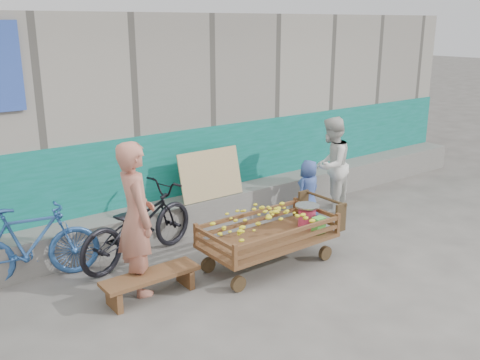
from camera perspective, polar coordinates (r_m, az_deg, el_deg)
ground at (r=6.11m, az=6.57°, el=-11.70°), size 80.00×80.00×0.00m
building_wall at (r=8.87m, az=-11.55°, el=7.01°), size 12.00×3.50×3.00m
banana_cart at (r=6.43m, az=2.88°, el=-5.02°), size 1.79×0.82×0.76m
bench at (r=5.96m, az=-9.49°, el=-10.45°), size 1.08×0.32×0.27m
vendor_man at (r=5.87m, az=-11.00°, el=-4.03°), size 0.51×0.68×1.70m
woman at (r=8.39m, az=9.67°, el=1.57°), size 0.89×0.80×1.50m
child at (r=8.07m, az=7.30°, el=-1.06°), size 0.49×0.36×0.92m
bicycle_dark at (r=6.76m, az=-10.84°, el=-4.69°), size 1.87×1.07×0.93m
bicycle_blue at (r=6.55m, az=-21.42°, el=-6.37°), size 1.58×0.74×0.92m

